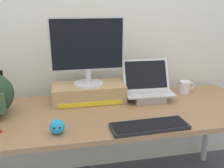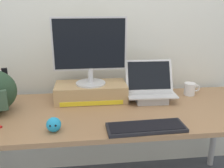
{
  "view_description": "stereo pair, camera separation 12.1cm",
  "coord_description": "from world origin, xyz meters",
  "px_view_note": "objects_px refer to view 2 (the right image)",
  "views": [
    {
      "loc": [
        -0.29,
        -1.46,
        1.39
      ],
      "look_at": [
        0.0,
        0.0,
        0.9
      ],
      "focal_mm": 39.32,
      "sensor_mm": 36.0,
      "label": 1
    },
    {
      "loc": [
        -0.17,
        -1.48,
        1.39
      ],
      "look_at": [
        0.0,
        0.0,
        0.9
      ],
      "focal_mm": 39.32,
      "sensor_mm": 36.0,
      "label": 2
    }
  ],
  "objects_px": {
    "open_laptop": "(150,92)",
    "plush_toy": "(54,125)",
    "external_keyboard": "(146,127)",
    "coffee_mug": "(190,89)",
    "desktop_monitor": "(90,50)",
    "toner_box_yellow": "(91,92)"
  },
  "relations": [
    {
      "from": "desktop_monitor",
      "to": "plush_toy",
      "type": "relative_size",
      "value": 6.29
    },
    {
      "from": "toner_box_yellow",
      "to": "desktop_monitor",
      "type": "height_order",
      "value": "desktop_monitor"
    },
    {
      "from": "toner_box_yellow",
      "to": "plush_toy",
      "type": "xyz_separation_m",
      "value": [
        -0.22,
        -0.45,
        -0.02
      ]
    },
    {
      "from": "plush_toy",
      "to": "desktop_monitor",
      "type": "bearing_deg",
      "value": 63.87
    },
    {
      "from": "toner_box_yellow",
      "to": "external_keyboard",
      "type": "relative_size",
      "value": 1.15
    },
    {
      "from": "toner_box_yellow",
      "to": "external_keyboard",
      "type": "height_order",
      "value": "toner_box_yellow"
    },
    {
      "from": "coffee_mug",
      "to": "plush_toy",
      "type": "distance_m",
      "value": 1.08
    },
    {
      "from": "toner_box_yellow",
      "to": "coffee_mug",
      "type": "relative_size",
      "value": 4.08
    },
    {
      "from": "coffee_mug",
      "to": "plush_toy",
      "type": "relative_size",
      "value": 1.54
    },
    {
      "from": "desktop_monitor",
      "to": "plush_toy",
      "type": "height_order",
      "value": "desktop_monitor"
    },
    {
      "from": "toner_box_yellow",
      "to": "coffee_mug",
      "type": "bearing_deg",
      "value": 1.23
    },
    {
      "from": "external_keyboard",
      "to": "coffee_mug",
      "type": "relative_size",
      "value": 3.56
    },
    {
      "from": "open_laptop",
      "to": "plush_toy",
      "type": "xyz_separation_m",
      "value": [
        -0.65,
        -0.4,
        -0.02
      ]
    },
    {
      "from": "open_laptop",
      "to": "external_keyboard",
      "type": "height_order",
      "value": "open_laptop"
    },
    {
      "from": "desktop_monitor",
      "to": "coffee_mug",
      "type": "bearing_deg",
      "value": 1.02
    },
    {
      "from": "open_laptop",
      "to": "toner_box_yellow",
      "type": "bearing_deg",
      "value": 174.99
    },
    {
      "from": "open_laptop",
      "to": "plush_toy",
      "type": "height_order",
      "value": "open_laptop"
    },
    {
      "from": "external_keyboard",
      "to": "plush_toy",
      "type": "bearing_deg",
      "value": 174.19
    },
    {
      "from": "coffee_mug",
      "to": "plush_toy",
      "type": "height_order",
      "value": "coffee_mug"
    },
    {
      "from": "toner_box_yellow",
      "to": "desktop_monitor",
      "type": "xyz_separation_m",
      "value": [
        0.0,
        -0.0,
        0.31
      ]
    },
    {
      "from": "open_laptop",
      "to": "coffee_mug",
      "type": "xyz_separation_m",
      "value": [
        0.33,
        0.07,
        -0.01
      ]
    },
    {
      "from": "open_laptop",
      "to": "desktop_monitor",
      "type": "bearing_deg",
      "value": 175.14
    }
  ]
}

